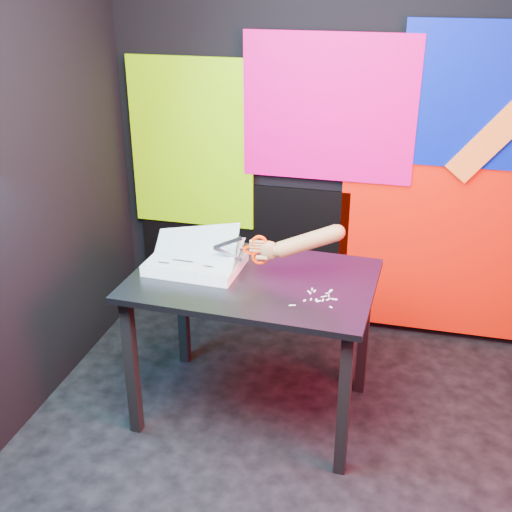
# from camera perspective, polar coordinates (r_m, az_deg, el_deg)

# --- Properties ---
(room) EXTENTS (3.01, 3.01, 2.71)m
(room) POSITION_cam_1_polar(r_m,az_deg,el_deg) (2.17, 7.39, 4.92)
(room) COLOR black
(room) RESTS_ON ground
(backdrop) EXTENTS (2.88, 0.05, 2.08)m
(backdrop) POSITION_cam_1_polar(r_m,az_deg,el_deg) (3.68, 11.01, 6.50)
(backdrop) COLOR red
(backdrop) RESTS_ON ground
(work_table) EXTENTS (1.14, 0.78, 0.75)m
(work_table) POSITION_cam_1_polar(r_m,az_deg,el_deg) (3.01, -0.28, -3.60)
(work_table) COLOR black
(work_table) RESTS_ON ground
(printout_stack) EXTENTS (0.45, 0.33, 0.23)m
(printout_stack) POSITION_cam_1_polar(r_m,az_deg,el_deg) (3.05, -5.39, -0.59)
(printout_stack) COLOR white
(printout_stack) RESTS_ON work_table
(scissors) EXTENTS (0.25, 0.04, 0.15)m
(scissors) POSITION_cam_1_polar(r_m,az_deg,el_deg) (2.92, -0.04, 0.55)
(scissors) COLOR #A8AAB6
(scissors) RESTS_ON printout_stack
(hand_forearm) EXTENTS (0.42, 0.11, 0.19)m
(hand_forearm) POSITION_cam_1_polar(r_m,az_deg,el_deg) (2.88, 4.06, 1.18)
(hand_forearm) COLOR #B97B43
(hand_forearm) RESTS_ON work_table
(paper_clippings) EXTENTS (0.19, 0.19, 0.00)m
(paper_clippings) POSITION_cam_1_polar(r_m,az_deg,el_deg) (2.80, 5.62, -3.66)
(paper_clippings) COLOR silver
(paper_clippings) RESTS_ON work_table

